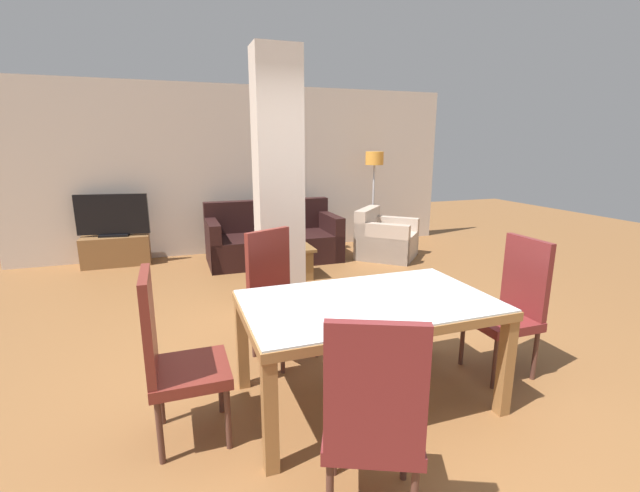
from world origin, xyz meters
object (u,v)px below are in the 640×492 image
object	(u,v)px
dining_chair_far_left	(278,291)
dining_table	(368,320)
dining_chair_head_left	(173,354)
bottle	(286,239)
armchair	(385,240)
tv_screen	(112,216)
dining_chair_head_right	(511,303)
coffee_table	(292,262)
dining_chair_near_left	(373,416)
tv_stand	(116,250)
sofa	(273,241)
floor_lamp	(374,168)

from	to	relation	value
dining_chair_far_left	dining_table	bearing A→B (deg)	90.00
dining_chair_head_left	bottle	distance (m)	3.39
armchair	tv_screen	world-z (taller)	tv_screen
dining_chair_head_right	coffee_table	bearing A→B (deg)	18.12
dining_table	dining_chair_head_left	world-z (taller)	dining_chair_head_left
dining_chair_far_left	bottle	bearing A→B (deg)	-132.18
dining_chair_near_left	tv_screen	size ratio (longest dim) A/B	1.08
tv_screen	dining_table	bearing A→B (deg)	123.43
tv_stand	dining_chair_head_left	bearing A→B (deg)	-80.15
dining_chair_far_left	coffee_table	xyz separation A→B (m)	(0.70, 2.06, -0.35)
dining_chair_near_left	armchair	distance (m)	5.03
tv_screen	tv_stand	bearing A→B (deg)	125.22
tv_stand	dining_chair_near_left	bearing A→B (deg)	-73.13
dining_table	armchair	world-z (taller)	armchair
dining_chair_near_left	sofa	bearing A→B (deg)	106.35
dining_chair_head_left	tv_stand	size ratio (longest dim) A/B	1.15
dining_chair_head_right	armchair	distance (m)	3.58
dining_chair_far_left	sofa	size ratio (longest dim) A/B	0.54
dining_table	tv_stand	bearing A→B (deg)	114.78
sofa	armchair	world-z (taller)	sofa
armchair	floor_lamp	size ratio (longest dim) A/B	0.71
dining_table	dining_chair_head_right	size ratio (longest dim) A/B	1.56
armchair	bottle	world-z (taller)	armchair
dining_chair_far_left	dining_chair_near_left	xyz separation A→B (m)	(0.00, -1.81, 0.00)
armchair	sofa	bearing A→B (deg)	-60.54
dining_table	dining_chair_head_right	world-z (taller)	dining_chair_head_right
dining_chair_far_left	coffee_table	distance (m)	2.20
armchair	tv_screen	bearing A→B (deg)	-60.06
dining_chair_far_left	bottle	xyz separation A→B (m)	(0.65, 2.16, -0.06)
dining_table	dining_chair_head_right	bearing A→B (deg)	0.00
dining_table	tv_stand	xyz separation A→B (m)	(-2.04, 4.42, -0.39)
coffee_table	tv_stand	xyz separation A→B (m)	(-2.32, 1.48, 0.00)
dining_chair_near_left	coffee_table	bearing A→B (deg)	104.01
dining_chair_far_left	sofa	bearing A→B (deg)	-127.96
dining_chair_far_left	dining_chair_near_left	world-z (taller)	same
coffee_table	sofa	bearing A→B (deg)	91.70
sofa	armchair	xyz separation A→B (m)	(1.73, -0.42, -0.03)
bottle	floor_lamp	bearing A→B (deg)	31.81
tv_stand	dining_table	bearing A→B (deg)	-65.22
dining_table	floor_lamp	bearing A→B (deg)	63.32
coffee_table	floor_lamp	xyz separation A→B (m)	(1.84, 1.27, 1.16)
tv_stand	tv_screen	world-z (taller)	tv_screen
dining_chair_far_left	armchair	bearing A→B (deg)	-158.11
sofa	dining_chair_head_right	bearing A→B (deg)	104.23
tv_stand	armchair	bearing A→B (deg)	-13.10
sofa	tv_stand	world-z (taller)	sofa
armchair	bottle	xyz separation A→B (m)	(-1.75, -0.45, 0.24)
dining_chair_head_left	tv_stand	xyz separation A→B (m)	(-0.77, 4.42, -0.35)
dining_table	tv_stand	size ratio (longest dim) A/B	1.79
dining_chair_head_left	dining_chair_head_right	size ratio (longest dim) A/B	1.00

